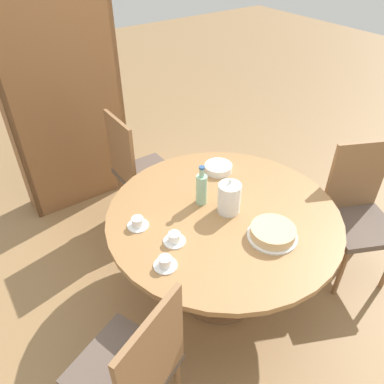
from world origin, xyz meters
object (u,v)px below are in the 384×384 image
cake_main (273,233)px  cup_a (174,238)px  chair_a (139,169)px  cup_c (165,263)px  coffee_pot (229,197)px  water_bottle (202,188)px  bookshelf (66,109)px  cup_b (138,223)px  chair_b (133,369)px  chair_c (358,212)px

cake_main → cup_a: size_ratio=2.25×
chair_a → cup_c: size_ratio=7.93×
coffee_pot → cup_a: bearing=-175.4°
chair_a → water_bottle: 0.86m
bookshelf → coffee_pot: 1.66m
chair_a → coffee_pot: chair_a is taller
water_bottle → cup_c: 0.56m
water_bottle → cup_b: (-0.43, 0.03, -0.08)m
water_bottle → cup_c: water_bottle is taller
chair_a → cup_c: (-0.44, -1.12, 0.21)m
chair_b → cup_a: 0.67m
cup_a → chair_a: bearing=72.9°
cup_c → cup_b: bearing=84.8°
coffee_pot → chair_c: bearing=-22.2°
cake_main → coffee_pot: bearing=99.4°
chair_b → coffee_pot: bearing=-176.9°
chair_a → cup_b: size_ratio=7.93×
chair_c → water_bottle: size_ratio=3.74×
chair_c → coffee_pot: (-0.87, 0.35, 0.29)m
water_bottle → cup_b: 0.44m
cup_a → cup_c: 0.18m
bookshelf → coffee_pot: bearing=103.3°
chair_c → chair_b: bearing=-151.7°
bookshelf → cake_main: 1.98m
cake_main → cup_c: (-0.60, 0.16, -0.01)m
cake_main → cup_b: (-0.56, 0.51, -0.01)m
chair_c → cup_c: (-1.41, 0.20, 0.21)m
cup_b → cake_main: bearing=-42.1°
chair_a → bookshelf: 0.78m
chair_b → chair_c: same height
chair_a → cake_main: size_ratio=3.52×
chair_b → chair_c: 1.77m
water_bottle → cup_b: bearing=175.6°
bookshelf → cup_b: (-0.13, -1.42, -0.13)m
bookshelf → water_bottle: bearing=101.5°
cup_b → bookshelf: bearing=84.8°
chair_c → cup_a: bearing=-168.5°
chair_c → cup_b: chair_c is taller
chair_c → cup_a: chair_c is taller
chair_c → water_bottle: chair_c is taller
cup_a → chair_b: bearing=-140.6°
bookshelf → cup_a: size_ratio=14.33×
chair_c → bookshelf: 2.36m
chair_c → coffee_pot: bearing=-176.6°
chair_a → cake_main: (0.15, -1.28, 0.22)m
coffee_pot → water_bottle: water_bottle is taller
chair_b → cup_b: 0.77m
water_bottle → bookshelf: bearing=101.5°
chair_a → cup_c: 1.22m
chair_c → cake_main: bearing=-157.1°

